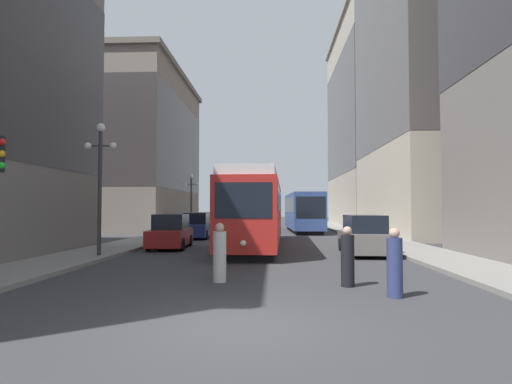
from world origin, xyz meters
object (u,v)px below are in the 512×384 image
transit_bus (303,210)px  lamp_post_left_far (191,193)px  parked_car_left_far (197,226)px  pedestrian_on_sidewalk (348,258)px  pedestrian_crossing_near (220,254)px  lamp_post_left_near (100,168)px  parked_car_left_near (171,232)px  parked_car_left_mid (210,223)px  pedestrian_crossing_far (395,265)px  streetcar (256,209)px  parked_car_right_far (364,236)px

transit_bus → lamp_post_left_far: lamp_post_left_far is taller
parked_car_left_far → pedestrian_on_sidewalk: parked_car_left_far is taller
pedestrian_crossing_near → lamp_post_left_near: lamp_post_left_near is taller
parked_car_left_near → parked_car_left_mid: 13.66m
transit_bus → lamp_post_left_far: 10.26m
transit_bus → pedestrian_crossing_near: bearing=-101.3°
parked_car_left_far → pedestrian_crossing_far: (8.45, -19.60, -0.07)m
pedestrian_crossing_near → parked_car_left_near: bearing=124.5°
pedestrian_crossing_near → lamp_post_left_near: bearing=150.5°
lamp_post_left_near → streetcar: bearing=42.2°
parked_car_right_far → lamp_post_left_near: bearing=11.7°
streetcar → parked_car_left_mid: bearing=111.5°
streetcar → pedestrian_crossing_near: streetcar is taller
parked_car_left_mid → parked_car_left_far: bearing=-87.6°
parked_car_left_near → parked_car_right_far: 10.08m
streetcar → pedestrian_on_sidewalk: streetcar is taller
pedestrian_crossing_near → parked_car_right_far: bearing=66.0°
pedestrian_crossing_near → pedestrian_crossing_far: (4.47, -1.94, -0.02)m
transit_bus → lamp_post_left_far: bearing=-176.5°
lamp_post_left_far → parked_car_right_far: bearing=-56.4°
transit_bus → parked_car_left_near: transit_bus is taller
parked_car_left_near → pedestrian_crossing_far: size_ratio=2.72×
parked_car_left_near → parked_car_left_mid: bearing=86.9°
transit_bus → parked_car_left_near: size_ratio=2.55×
pedestrian_crossing_near → pedestrian_on_sidewalk: pedestrian_crossing_near is taller
transit_bus → parked_car_left_far: size_ratio=2.47×
lamp_post_left_far → transit_bus: bearing=5.7°
parked_car_right_far → pedestrian_crossing_near: 9.59m
lamp_post_left_far → streetcar: bearing=-65.0°
transit_bus → parked_car_left_near: 18.03m
streetcar → transit_bus: 15.34m
parked_car_left_near → pedestrian_on_sidewalk: 13.13m
lamp_post_left_near → lamp_post_left_far: lamp_post_left_near is taller
parked_car_right_far → pedestrian_on_sidewalk: 8.51m
parked_car_left_near → pedestrian_crossing_near: (3.97, -10.16, -0.05)m
lamp_post_left_near → parked_car_left_near: bearing=68.2°
parked_car_left_mid → pedestrian_crossing_far: (8.44, -25.75, -0.07)m
transit_bus → parked_car_left_mid: (-8.19, -2.37, -1.10)m
transit_bus → pedestrian_on_sidewalk: size_ratio=7.02×
transit_bus → parked_car_right_far: bearing=-87.4°
pedestrian_crossing_near → pedestrian_on_sidewalk: size_ratio=1.04×
parked_car_left_mid → pedestrian_crossing_far: 27.10m
parked_car_left_near → parked_car_left_far: same height
parked_car_left_far → pedestrian_crossing_far: bearing=-69.3°
pedestrian_crossing_near → streetcar: bearing=100.2°
parked_car_left_near → pedestrian_crossing_far: parked_car_left_near is taller
parked_car_left_far → pedestrian_on_sidewalk: (7.56, -18.23, -0.08)m
transit_bus → pedestrian_crossing_near: (-4.22, -26.18, -1.15)m
streetcar → parked_car_left_far: 7.95m
parked_car_right_far → pedestrian_crossing_far: size_ratio=2.95×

